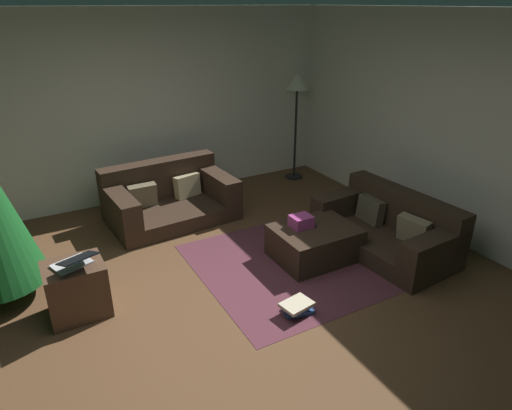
# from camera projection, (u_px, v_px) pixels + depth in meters

# --- Properties ---
(ground_plane) EXTENTS (6.40, 6.40, 0.00)m
(ground_plane) POSITION_uv_depth(u_px,v_px,m) (221.00, 316.00, 4.18)
(ground_plane) COLOR brown
(rear_partition) EXTENTS (6.40, 0.12, 2.60)m
(rear_partition) POSITION_uv_depth(u_px,v_px,m) (120.00, 110.00, 6.15)
(rear_partition) COLOR silver
(rear_partition) RESTS_ON ground_plane
(corner_partition) EXTENTS (0.12, 6.40, 2.60)m
(corner_partition) POSITION_uv_depth(u_px,v_px,m) (474.00, 134.00, 5.04)
(corner_partition) COLOR silver
(corner_partition) RESTS_ON ground_plane
(couch_left) EXTENTS (1.65, 1.10, 0.72)m
(couch_left) POSITION_uv_depth(u_px,v_px,m) (168.00, 198.00, 6.00)
(couch_left) COLOR #332319
(couch_left) RESTS_ON ground_plane
(couch_right) EXTENTS (0.97, 1.66, 0.66)m
(couch_right) POSITION_uv_depth(u_px,v_px,m) (389.00, 228.00, 5.23)
(couch_right) COLOR #332319
(couch_right) RESTS_ON ground_plane
(ottoman) EXTENTS (0.89, 0.70, 0.37)m
(ottoman) POSITION_uv_depth(u_px,v_px,m) (315.00, 243.00, 5.06)
(ottoman) COLOR #332319
(ottoman) RESTS_ON ground_plane
(gift_box) EXTENTS (0.23, 0.20, 0.13)m
(gift_box) POSITION_uv_depth(u_px,v_px,m) (301.00, 221.00, 4.98)
(gift_box) COLOR #B23F8C
(gift_box) RESTS_ON ottoman
(tv_remote) EXTENTS (0.08, 0.17, 0.02)m
(tv_remote) POSITION_uv_depth(u_px,v_px,m) (311.00, 224.00, 5.05)
(tv_remote) COLOR black
(tv_remote) RESTS_ON ottoman
(side_table) EXTENTS (0.52, 0.44, 0.51)m
(side_table) POSITION_uv_depth(u_px,v_px,m) (77.00, 289.00, 4.12)
(side_table) COLOR #4C3323
(side_table) RESTS_ON ground_plane
(laptop) EXTENTS (0.41, 0.45, 0.17)m
(laptop) POSITION_uv_depth(u_px,v_px,m) (74.00, 262.00, 3.96)
(laptop) COLOR silver
(laptop) RESTS_ON side_table
(book_stack) EXTENTS (0.34, 0.26, 0.13)m
(book_stack) POSITION_uv_depth(u_px,v_px,m) (298.00, 307.00, 4.19)
(book_stack) COLOR #2D5193
(book_stack) RESTS_ON ground_plane
(corner_lamp) EXTENTS (0.36, 0.36, 1.67)m
(corner_lamp) POSITION_uv_depth(u_px,v_px,m) (297.00, 90.00, 6.89)
(corner_lamp) COLOR black
(corner_lamp) RESTS_ON ground_plane
(area_rug) EXTENTS (2.60, 2.00, 0.01)m
(area_rug) POSITION_uv_depth(u_px,v_px,m) (314.00, 257.00, 5.14)
(area_rug) COLOR #552934
(area_rug) RESTS_ON ground_plane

